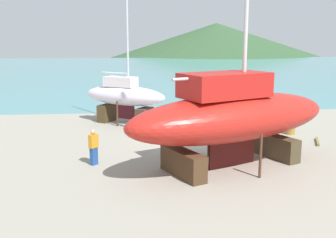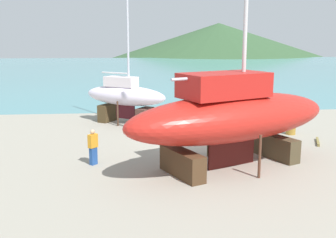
{
  "view_description": "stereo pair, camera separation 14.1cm",
  "coord_description": "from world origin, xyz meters",
  "px_view_note": "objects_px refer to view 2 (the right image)",
  "views": [
    {
      "loc": [
        -3.75,
        -21.77,
        5.83
      ],
      "look_at": [
        -1.58,
        0.74,
        1.26
      ],
      "focal_mm": 43.33,
      "sensor_mm": 36.0,
      "label": 1
    },
    {
      "loc": [
        -3.61,
        -21.78,
        5.83
      ],
      "look_at": [
        -1.58,
        0.74,
        1.26
      ],
      "focal_mm": 43.33,
      "sensor_mm": 36.0,
      "label": 2
    }
  ],
  "objects_px": {
    "worker": "(93,147)",
    "barrel_ochre": "(291,128)",
    "sailboat_far_slipway": "(125,96)",
    "barrel_tipped_center": "(211,124)",
    "sailboat_small_center": "(232,116)"
  },
  "relations": [
    {
      "from": "sailboat_small_center",
      "to": "barrel_ochre",
      "type": "bearing_deg",
      "value": 23.7
    },
    {
      "from": "worker",
      "to": "barrel_ochre",
      "type": "xyz_separation_m",
      "value": [
        11.48,
        5.0,
        -0.48
      ]
    },
    {
      "from": "barrel_tipped_center",
      "to": "worker",
      "type": "bearing_deg",
      "value": -136.46
    },
    {
      "from": "sailboat_small_center",
      "to": "sailboat_far_slipway",
      "type": "distance_m",
      "value": 11.14
    },
    {
      "from": "sailboat_small_center",
      "to": "sailboat_far_slipway",
      "type": "bearing_deg",
      "value": 91.71
    },
    {
      "from": "sailboat_small_center",
      "to": "worker",
      "type": "relative_size",
      "value": 9.48
    },
    {
      "from": "sailboat_far_slipway",
      "to": "barrel_tipped_center",
      "type": "distance_m",
      "value": 6.24
    },
    {
      "from": "sailboat_small_center",
      "to": "sailboat_far_slipway",
      "type": "xyz_separation_m",
      "value": [
        -4.95,
        9.96,
        -0.48
      ]
    },
    {
      "from": "sailboat_far_slipway",
      "to": "worker",
      "type": "xyz_separation_m",
      "value": [
        -1.36,
        -9.14,
        -1.03
      ]
    },
    {
      "from": "barrel_tipped_center",
      "to": "sailboat_far_slipway",
      "type": "bearing_deg",
      "value": 153.69
    },
    {
      "from": "barrel_tipped_center",
      "to": "barrel_ochre",
      "type": "bearing_deg",
      "value": -17.22
    },
    {
      "from": "sailboat_small_center",
      "to": "worker",
      "type": "distance_m",
      "value": 6.53
    },
    {
      "from": "worker",
      "to": "sailboat_small_center",
      "type": "bearing_deg",
      "value": 33.06
    },
    {
      "from": "barrel_ochre",
      "to": "worker",
      "type": "bearing_deg",
      "value": -156.44
    },
    {
      "from": "sailboat_far_slipway",
      "to": "barrel_ochre",
      "type": "relative_size",
      "value": 14.78
    }
  ]
}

